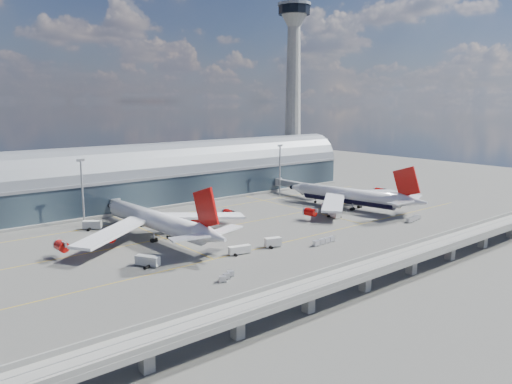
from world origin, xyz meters
TOP-DOWN VIEW (x-y plane):
  - ground at (0.00, 0.00)m, footprint 500.00×500.00m
  - taxi_lines at (0.00, 22.11)m, footprint 200.00×80.12m
  - terminal at (0.00, 77.99)m, footprint 200.00×30.00m
  - control_tower at (85.00, 83.00)m, footprint 19.00×19.00m
  - guideway at (-0.00, -55.00)m, footprint 220.00×8.50m
  - floodlight_mast_left at (-50.00, 55.00)m, footprint 3.00×0.70m
  - floodlight_mast_right at (50.00, 55.00)m, footprint 3.00×0.70m
  - airliner_left at (-36.85, 20.08)m, footprint 69.22×72.73m
  - airliner_right at (53.65, 11.32)m, footprint 64.00×66.98m
  - jet_bridge_left at (-33.49, 53.12)m, footprint 4.40×28.00m
  - jet_bridge_right at (56.81, 51.18)m, footprint 4.40×32.00m
  - service_truck_0 at (-53.28, -3.07)m, footprint 5.66×7.43m
  - service_truck_1 at (-12.66, -11.51)m, footprint 5.81×4.07m
  - service_truck_2 at (-25.72, -10.77)m, footprint 7.47×3.51m
  - service_truck_3 at (34.09, 3.93)m, footprint 3.67×6.31m
  - service_truck_4 at (-8.81, 31.90)m, footprint 3.84×6.07m
  - service_truck_5 at (-49.60, 48.16)m, footprint 6.88×6.00m
  - cargo_train_0 at (-42.01, -26.31)m, footprint 6.58×4.26m
  - cargo_train_1 at (2.94, -19.52)m, footprint 10.16×2.03m
  - cargo_train_2 at (54.47, -19.72)m, footprint 10.15×3.47m

SIDE VIEW (x-z plane):
  - ground at x=0.00m, z-range 0.00..0.00m
  - taxi_lines at x=0.00m, z-range 0.00..0.01m
  - cargo_train_0 at x=-42.01m, z-range 0.03..1.52m
  - cargo_train_2 at x=54.47m, z-range 0.04..1.71m
  - cargo_train_1 at x=2.94m, z-range 0.04..1.72m
  - service_truck_2 at x=-25.72m, z-range 0.05..2.66m
  - service_truck_3 at x=34.09m, z-range 0.03..2.90m
  - service_truck_0 at x=-53.28m, z-range 0.05..3.04m
  - service_truck_1 at x=-12.66m, z-range 0.01..3.09m
  - service_truck_4 at x=-8.81m, z-range 0.01..3.27m
  - service_truck_5 at x=-49.60m, z-range 0.04..3.26m
  - jet_bridge_left at x=-33.49m, z-range 1.55..8.80m
  - jet_bridge_right at x=56.81m, z-range 1.56..8.81m
  - guideway at x=0.00m, z-range 1.69..8.89m
  - airliner_right at x=53.65m, z-range -5.14..16.22m
  - airliner_left at x=-36.85m, z-range -4.75..17.41m
  - terminal at x=0.00m, z-range -2.66..25.34m
  - floodlight_mast_left at x=-50.00m, z-range 0.78..26.48m
  - floodlight_mast_right at x=50.00m, z-range 0.78..26.48m
  - control_tower at x=85.00m, z-range 0.14..103.14m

